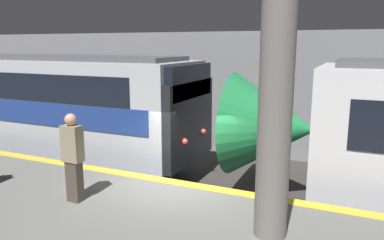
% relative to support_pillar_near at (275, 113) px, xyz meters
% --- Properties ---
extents(ground_plane, '(120.00, 120.00, 0.00)m').
position_rel_support_pillar_near_xyz_m(ground_plane, '(-2.49, 1.60, -3.16)').
color(ground_plane, '#33302D').
extents(station_rear_barrier, '(50.00, 0.15, 4.67)m').
position_rel_support_pillar_near_xyz_m(station_rear_barrier, '(-2.49, 7.98, -0.83)').
color(station_rear_barrier, gray).
rests_on(station_rear_barrier, ground).
extents(support_pillar_near, '(0.53, 0.53, 4.03)m').
position_rel_support_pillar_near_xyz_m(support_pillar_near, '(0.00, 0.00, 0.00)').
color(support_pillar_near, slate).
rests_on(support_pillar_near, platform).
extents(person_walking, '(0.38, 0.24, 1.76)m').
position_rel_support_pillar_near_xyz_m(person_walking, '(-3.81, -0.27, -1.08)').
color(person_walking, '#473D33').
rests_on(person_walking, platform).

